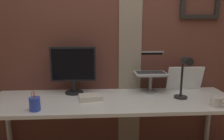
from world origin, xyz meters
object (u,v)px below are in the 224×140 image
object	(u,v)px
laptop	(149,67)
desk_lamp	(185,73)
pen_cup	(35,104)
coffee_mug	(216,102)
whiteboard_panel	(185,78)
monitor	(73,66)

from	to	relation	value
laptop	desk_lamp	distance (m)	0.41
laptop	desk_lamp	world-z (taller)	laptop
laptop	pen_cup	distance (m)	1.15
coffee_mug	whiteboard_panel	bearing A→B (deg)	99.11
monitor	whiteboard_panel	world-z (taller)	monitor
desk_lamp	monitor	bearing A→B (deg)	165.37
pen_cup	monitor	bearing A→B (deg)	59.89
desk_lamp	pen_cup	distance (m)	1.28
laptop	pen_cup	xyz separation A→B (m)	(-1.02, -0.51, -0.19)
whiteboard_panel	pen_cup	distance (m)	1.46
pen_cup	coffee_mug	size ratio (longest dim) A/B	1.31
monitor	pen_cup	distance (m)	0.55
monitor	pen_cup	xyz separation A→B (m)	(-0.25, -0.44, -0.21)
desk_lamp	coffee_mug	size ratio (longest dim) A/B	3.12
whiteboard_panel	laptop	bearing A→B (deg)	173.88
monitor	desk_lamp	xyz separation A→B (m)	(1.00, -0.26, -0.02)
pen_cup	coffee_mug	world-z (taller)	pen_cup
whiteboard_panel	coffee_mug	world-z (taller)	whiteboard_panel
whiteboard_panel	desk_lamp	xyz separation A→B (m)	(-0.13, -0.30, 0.12)
monitor	desk_lamp	size ratio (longest dim) A/B	1.17
monitor	laptop	distance (m)	0.77
pen_cup	coffee_mug	xyz separation A→B (m)	(1.46, 0.00, -0.01)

